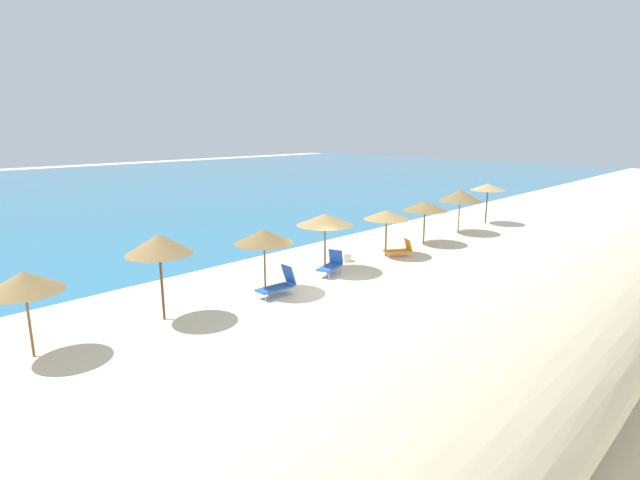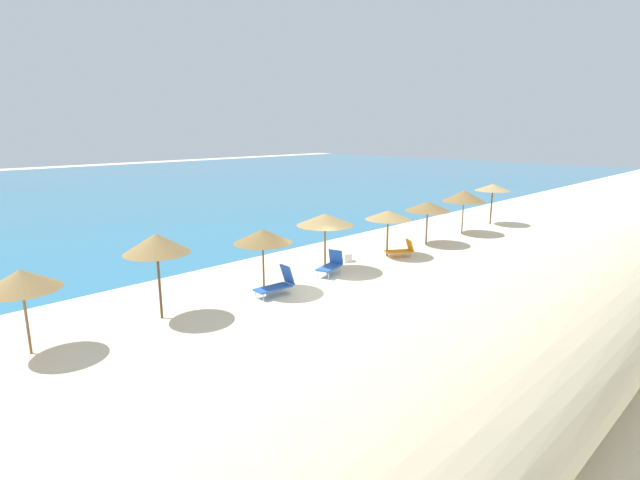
% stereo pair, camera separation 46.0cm
% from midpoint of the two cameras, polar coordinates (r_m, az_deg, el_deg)
% --- Properties ---
extents(ground_plane, '(160.00, 160.00, 0.00)m').
position_cam_midpoint_polar(ground_plane, '(20.19, 1.68, -5.85)').
color(ground_plane, beige).
extents(sea_water, '(160.00, 69.32, 0.01)m').
position_cam_midpoint_polar(sea_water, '(56.24, -30.59, 4.45)').
color(sea_water, teal).
rests_on(sea_water, ground_plane).
extents(dune_ridge, '(52.20, 5.25, 2.92)m').
position_cam_midpoint_polar(dune_ridge, '(16.32, 28.86, -6.67)').
color(dune_ridge, beige).
rests_on(dune_ridge, ground_plane).
extents(beach_umbrella_2, '(2.13, 2.13, 2.57)m').
position_cam_midpoint_polar(beach_umbrella_2, '(16.25, -30.56, -3.98)').
color(beach_umbrella_2, brown).
rests_on(beach_umbrella_2, ground_plane).
extents(beach_umbrella_3, '(2.23, 2.23, 3.02)m').
position_cam_midpoint_polar(beach_umbrella_3, '(17.40, -17.65, -0.39)').
color(beach_umbrella_3, brown).
rests_on(beach_umbrella_3, ground_plane).
extents(beach_umbrella_4, '(2.33, 2.33, 2.58)m').
position_cam_midpoint_polar(beach_umbrella_4, '(19.52, -5.97, 0.43)').
color(beach_umbrella_4, brown).
rests_on(beach_umbrella_4, ground_plane).
extents(beach_umbrella_5, '(2.60, 2.60, 2.69)m').
position_cam_midpoint_polar(beach_umbrella_5, '(22.28, 1.19, 2.37)').
color(beach_umbrella_5, brown).
rests_on(beach_umbrella_5, ground_plane).
extents(beach_umbrella_6, '(2.34, 2.34, 2.39)m').
position_cam_midpoint_polar(beach_umbrella_6, '(25.32, 8.39, 2.87)').
color(beach_umbrella_6, brown).
rests_on(beach_umbrella_6, ground_plane).
extents(beach_umbrella_7, '(2.52, 2.52, 2.45)m').
position_cam_midpoint_polar(beach_umbrella_7, '(28.36, 12.79, 3.81)').
color(beach_umbrella_7, brown).
rests_on(beach_umbrella_7, ground_plane).
extents(beach_umbrella_8, '(2.64, 2.64, 2.71)m').
position_cam_midpoint_polar(beach_umbrella_8, '(31.87, 16.69, 4.89)').
color(beach_umbrella_8, brown).
rests_on(beach_umbrella_8, ground_plane).
extents(beach_umbrella_9, '(2.37, 2.37, 2.77)m').
position_cam_midpoint_polar(beach_umbrella_9, '(35.61, 19.69, 5.73)').
color(beach_umbrella_9, brown).
rests_on(beach_umbrella_9, ground_plane).
extents(lounge_chair_0, '(1.66, 0.77, 1.15)m').
position_cam_midpoint_polar(lounge_chair_0, '(19.58, -4.25, -5.05)').
color(lounge_chair_0, blue).
rests_on(lounge_chair_0, ground_plane).
extents(lounge_chair_1, '(1.52, 1.24, 0.87)m').
position_cam_midpoint_polar(lounge_chair_1, '(25.68, 9.91, -1.13)').
color(lounge_chair_1, orange).
rests_on(lounge_chair_1, ground_plane).
extents(lounge_chair_2, '(1.54, 1.01, 1.05)m').
position_cam_midpoint_polar(lounge_chair_2, '(22.22, 1.89, -2.83)').
color(lounge_chair_2, blue).
rests_on(lounge_chair_2, ground_plane).
extents(cooler_box, '(0.58, 0.60, 0.41)m').
position_cam_midpoint_polar(cooler_box, '(24.50, 3.64, -2.00)').
color(cooler_box, white).
rests_on(cooler_box, ground_plane).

